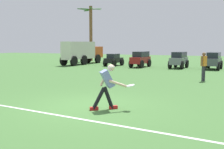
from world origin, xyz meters
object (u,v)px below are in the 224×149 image
(teammate_near_sideline, at_px, (204,64))
(parked_car_slot_c, at_px, (179,59))
(frisbee_thrower, at_px, (107,84))
(palm_tree_far_left, at_px, (91,30))
(box_truck, at_px, (82,52))
(frisbee_in_flight, at_px, (130,86))
(parked_car_slot_d, at_px, (214,60))
(parked_car_slot_b, at_px, (141,59))
(parked_car_slot_a, at_px, (114,60))

(teammate_near_sideline, xyz_separation_m, parked_car_slot_c, (-2.67, 7.54, -0.22))
(frisbee_thrower, xyz_separation_m, palm_tree_far_left, (-11.89, 21.59, 2.83))
(box_truck, bearing_deg, palm_tree_far_left, 108.77)
(frisbee_in_flight, xyz_separation_m, parked_car_slot_d, (1.45, 15.30, -0.02))
(box_truck, bearing_deg, frisbee_in_flight, -56.09)
(parked_car_slot_c, distance_m, palm_tree_far_left, 13.11)
(parked_car_slot_b, height_order, parked_car_slot_c, same)
(teammate_near_sideline, bearing_deg, parked_car_slot_b, 129.04)
(frisbee_thrower, bearing_deg, parked_car_slot_d, 82.29)
(parked_car_slot_a, bearing_deg, teammate_near_sideline, -41.61)
(parked_car_slot_c, height_order, palm_tree_far_left, palm_tree_far_left)
(frisbee_in_flight, height_order, parked_car_slot_d, parked_car_slot_d)
(frisbee_in_flight, xyz_separation_m, parked_car_slot_a, (-7.13, 15.37, -0.18))
(parked_car_slot_a, bearing_deg, parked_car_slot_b, -7.14)
(teammate_near_sideline, distance_m, parked_car_slot_b, 9.34)
(parked_car_slot_a, height_order, parked_car_slot_d, parked_car_slot_d)
(frisbee_thrower, xyz_separation_m, teammate_near_sideline, (2.08, 8.08, 0.15))
(box_truck, height_order, palm_tree_far_left, palm_tree_far_left)
(parked_car_slot_b, bearing_deg, teammate_near_sideline, -50.96)
(parked_car_slot_b, xyz_separation_m, parked_car_slot_c, (3.22, 0.28, 0.00))
(parked_car_slot_c, relative_size, palm_tree_far_left, 0.39)
(frisbee_thrower, distance_m, parked_car_slot_c, 15.62)
(parked_car_slot_c, relative_size, parked_car_slot_d, 1.00)
(teammate_near_sideline, bearing_deg, parked_car_slot_c, 109.50)
(parked_car_slot_d, xyz_separation_m, palm_tree_far_left, (-14.00, 5.99, 2.89))
(parked_car_slot_d, bearing_deg, parked_car_slot_c, 179.69)
(box_truck, bearing_deg, teammate_near_sideline, -34.01)
(parked_car_slot_a, xyz_separation_m, parked_car_slot_c, (5.88, -0.05, 0.16))
(parked_car_slot_b, distance_m, parked_car_slot_c, 3.23)
(parked_car_slot_b, relative_size, palm_tree_far_left, 0.39)
(parked_car_slot_c, bearing_deg, frisbee_in_flight, -85.34)
(parked_car_slot_b, height_order, parked_car_slot_d, same)
(teammate_near_sideline, height_order, box_truck, box_truck)
(frisbee_in_flight, height_order, box_truck, box_truck)
(parked_car_slot_a, height_order, palm_tree_far_left, palm_tree_far_left)
(frisbee_in_flight, distance_m, teammate_near_sideline, 7.91)
(palm_tree_far_left, bearing_deg, parked_car_slot_d, -23.18)
(frisbee_in_flight, relative_size, parked_car_slot_b, 0.15)
(teammate_near_sideline, xyz_separation_m, parked_car_slot_b, (-5.88, 7.26, -0.22))
(parked_car_slot_a, relative_size, palm_tree_far_left, 0.36)
(frisbee_thrower, height_order, parked_car_slot_b, frisbee_thrower)
(parked_car_slot_b, xyz_separation_m, palm_tree_far_left, (-8.08, 6.26, 2.89))
(frisbee_thrower, height_order, parked_car_slot_a, frisbee_thrower)
(box_truck, bearing_deg, parked_car_slot_b, -8.63)
(frisbee_in_flight, bearing_deg, parked_car_slot_a, 114.88)
(parked_car_slot_d, bearing_deg, teammate_near_sideline, -90.24)
(parked_car_slot_a, bearing_deg, palm_tree_far_left, 132.47)
(teammate_near_sideline, bearing_deg, frisbee_in_flight, -100.34)
(parked_car_slot_d, bearing_deg, palm_tree_far_left, 156.82)
(parked_car_slot_b, bearing_deg, frisbee_in_flight, -73.46)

